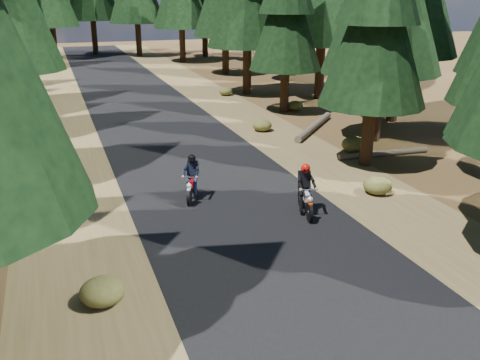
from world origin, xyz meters
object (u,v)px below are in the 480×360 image
Objects in this scene: rider_lead at (305,198)px; log_near at (314,126)px; log_far at (384,153)px; rider_follow at (192,185)px.

log_near is at bearing -105.31° from rider_lead.
log_far is at bearing -129.34° from rider_lead.
rider_lead is (-4.86, -8.99, 0.34)m from log_near.
rider_follow is at bearing -25.63° from rider_lead.
log_near is at bearing 101.26° from log_far.
rider_follow reaches higher than log_near.
log_far is 2.34× the size of rider_follow.
rider_lead is at bearing -138.76° from log_far.
rider_follow is at bearing -162.93° from log_far.
rider_lead reaches higher than rider_follow.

